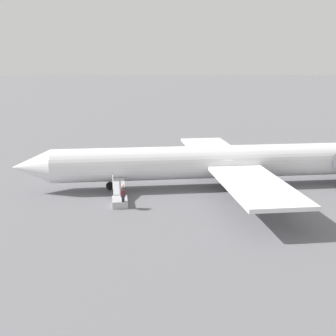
# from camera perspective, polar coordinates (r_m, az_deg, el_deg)

# --- Properties ---
(ground_plane) EXTENTS (600.00, 600.00, 0.00)m
(ground_plane) POSITION_cam_1_polar(r_m,az_deg,el_deg) (39.32, 5.60, -2.23)
(ground_plane) COLOR slate
(airplane_main) EXTENTS (33.06, 25.26, 7.08)m
(airplane_main) POSITION_cam_1_polar(r_m,az_deg,el_deg) (39.05, 7.09, 0.82)
(airplane_main) COLOR white
(airplane_main) RESTS_ON ground
(boarding_stairs) EXTENTS (1.43, 4.10, 1.74)m
(boarding_stairs) POSITION_cam_1_polar(r_m,az_deg,el_deg) (34.53, -5.92, -3.75)
(boarding_stairs) COLOR #B2B2B7
(boarding_stairs) RESTS_ON ground
(passenger) EXTENTS (0.36, 0.55, 1.74)m
(passenger) POSITION_cam_1_polar(r_m,az_deg,el_deg) (33.24, -5.51, -3.28)
(passenger) COLOR #23232D
(passenger) RESTS_ON ground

